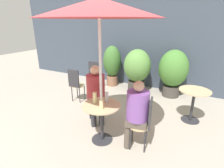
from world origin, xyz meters
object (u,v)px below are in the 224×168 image
(bistro_chair_1, at_px, (95,97))
(bistro_chair_3, at_px, (95,73))
(potted_plant_0, at_px, (112,63))
(seated_person_1, at_px, (96,91))
(potted_plant_1, at_px, (137,68))
(cafe_table_near, at_px, (102,114))
(bistro_chair_2, at_px, (76,83))
(potted_plant_2, at_px, (173,70))
(umbrella, at_px, (99,8))
(beer_glass_0, at_px, (101,104))
(beer_glass_2, at_px, (95,98))
(seated_person_0, at_px, (137,110))
(bistro_chair_0, at_px, (145,120))
(cafe_table_far, at_px, (194,99))
(beer_glass_1, at_px, (107,97))

(bistro_chair_1, height_order, bistro_chair_3, same)
(bistro_chair_1, relative_size, potted_plant_0, 0.68)
(seated_person_1, height_order, potted_plant_1, potted_plant_1)
(cafe_table_near, bearing_deg, potted_plant_0, 113.58)
(bistro_chair_2, distance_m, potted_plant_1, 1.87)
(potted_plant_2, bearing_deg, umbrella, -105.81)
(beer_glass_0, xyz_separation_m, beer_glass_2, (-0.22, 0.15, 0.02))
(seated_person_0, bearing_deg, potted_plant_0, -156.58)
(bistro_chair_2, height_order, potted_plant_1, potted_plant_1)
(bistro_chair_3, relative_size, umbrella, 0.38)
(seated_person_1, xyz_separation_m, potted_plant_1, (0.14, 2.08, 0.00))
(bistro_chair_0, distance_m, potted_plant_2, 2.54)
(cafe_table_far, distance_m, beer_glass_1, 1.93)
(bistro_chair_0, xyz_separation_m, bistro_chair_3, (-2.25, 2.00, 0.00))
(seated_person_1, distance_m, potted_plant_2, 2.50)
(bistro_chair_0, xyz_separation_m, seated_person_0, (-0.14, -0.03, 0.17))
(bistro_chair_2, bearing_deg, cafe_table_far, -176.13)
(bistro_chair_3, relative_size, beer_glass_2, 4.72)
(beer_glass_1, relative_size, potted_plant_2, 0.13)
(cafe_table_near, xyz_separation_m, seated_person_1, (-0.40, 0.46, 0.21))
(potted_plant_0, bearing_deg, cafe_table_near, -66.42)
(seated_person_0, distance_m, umbrella, 1.65)
(beer_glass_0, distance_m, potted_plant_0, 3.10)
(bistro_chair_2, bearing_deg, seated_person_1, 144.68)
(bistro_chair_3, bearing_deg, potted_plant_0, -128.23)
(beer_glass_2, distance_m, potted_plant_2, 2.80)
(bistro_chair_0, bearing_deg, bistro_chair_2, -124.79)
(bistro_chair_0, relative_size, umbrella, 0.38)
(bistro_chair_3, xyz_separation_m, potted_plant_2, (2.27, 0.53, 0.23))
(seated_person_0, xyz_separation_m, seated_person_1, (-0.99, 0.34, 0.03))
(bistro_chair_1, bearing_deg, bistro_chair_0, -60.00)
(bistro_chair_2, relative_size, beer_glass_0, 5.78)
(bistro_chair_2, xyz_separation_m, potted_plant_1, (1.18, 1.44, 0.20))
(cafe_table_near, distance_m, potted_plant_2, 2.79)
(seated_person_1, bearing_deg, potted_plant_0, 68.20)
(bistro_chair_1, height_order, seated_person_0, seated_person_0)
(bistro_chair_0, relative_size, beer_glass_0, 5.78)
(bistro_chair_2, relative_size, bistro_chair_3, 1.00)
(seated_person_1, bearing_deg, bistro_chair_1, 90.00)
(bistro_chair_0, relative_size, bistro_chair_1, 1.00)
(seated_person_0, bearing_deg, cafe_table_far, 138.60)
(seated_person_1, bearing_deg, beer_glass_2, -100.54)
(bistro_chair_2, distance_m, umbrella, 2.49)
(potted_plant_0, relative_size, potted_plant_1, 1.02)
(cafe_table_near, relative_size, bistro_chair_1, 0.79)
(cafe_table_near, bearing_deg, seated_person_0, 11.01)
(cafe_table_near, relative_size, potted_plant_0, 0.54)
(beer_glass_1, xyz_separation_m, potted_plant_0, (-1.21, 2.57, -0.05))
(beer_glass_0, height_order, beer_glass_2, beer_glass_2)
(seated_person_1, xyz_separation_m, beer_glass_2, (0.25, -0.43, 0.08))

